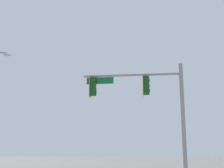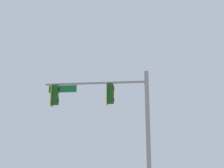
% 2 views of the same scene
% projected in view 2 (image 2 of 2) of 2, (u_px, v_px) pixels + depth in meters
% --- Properties ---
extents(signal_pole_near, '(5.91, 1.37, 7.08)m').
position_uv_depth(signal_pole_near, '(116.00, 113.00, 17.39)').
color(signal_pole_near, gray).
rests_on(signal_pole_near, ground_plane).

